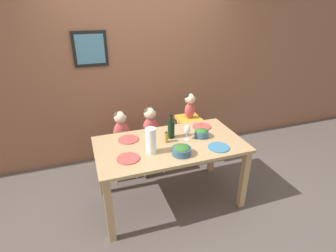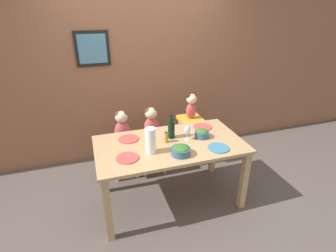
{
  "view_description": "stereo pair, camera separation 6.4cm",
  "coord_description": "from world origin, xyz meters",
  "px_view_note": "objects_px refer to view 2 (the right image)",
  "views": [
    {
      "loc": [
        -0.85,
        -2.38,
        2.18
      ],
      "look_at": [
        0.0,
        0.07,
        0.96
      ],
      "focal_mm": 28.0,
      "sensor_mm": 36.0,
      "label": 1
    },
    {
      "loc": [
        -0.79,
        -2.4,
        2.18
      ],
      "look_at": [
        0.0,
        0.07,
        0.96
      ],
      "focal_mm": 28.0,
      "sensor_mm": 36.0,
      "label": 2
    }
  ],
  "objects_px": {
    "chair_right_highchair": "(190,129)",
    "person_child_center": "(151,122)",
    "person_child_left": "(122,126)",
    "salad_bowl_large": "(181,150)",
    "chair_far_left": "(124,149)",
    "paper_towel_roll": "(150,141)",
    "wine_bottle": "(171,129)",
    "dinner_plate_back_right": "(202,127)",
    "dinner_plate_front_right": "(218,148)",
    "wine_glass_near": "(187,130)",
    "salad_bowl_small": "(202,133)",
    "person_baby_right": "(191,103)",
    "dinner_plate_front_left": "(127,158)",
    "chair_far_center": "(152,144)",
    "dinner_plate_back_left": "(128,139)"
  },
  "relations": [
    {
      "from": "chair_far_center",
      "to": "salad_bowl_small",
      "type": "bearing_deg",
      "value": -57.34
    },
    {
      "from": "person_child_center",
      "to": "dinner_plate_front_right",
      "type": "xyz_separation_m",
      "value": [
        0.49,
        -0.96,
        0.05
      ]
    },
    {
      "from": "wine_glass_near",
      "to": "dinner_plate_back_right",
      "type": "bearing_deg",
      "value": 38.59
    },
    {
      "from": "dinner_plate_back_left",
      "to": "chair_far_center",
      "type": "bearing_deg",
      "value": 50.32
    },
    {
      "from": "salad_bowl_small",
      "to": "wine_glass_near",
      "type": "bearing_deg",
      "value": -177.1
    },
    {
      "from": "dinner_plate_front_left",
      "to": "salad_bowl_large",
      "type": "bearing_deg",
      "value": -9.75
    },
    {
      "from": "dinner_plate_back_right",
      "to": "wine_bottle",
      "type": "bearing_deg",
      "value": -163.14
    },
    {
      "from": "person_child_left",
      "to": "wine_bottle",
      "type": "relative_size",
      "value": 1.64
    },
    {
      "from": "chair_far_left",
      "to": "dinner_plate_front_left",
      "type": "distance_m",
      "value": 0.94
    },
    {
      "from": "chair_far_center",
      "to": "dinner_plate_back_right",
      "type": "height_order",
      "value": "dinner_plate_back_right"
    },
    {
      "from": "paper_towel_roll",
      "to": "dinner_plate_front_right",
      "type": "distance_m",
      "value": 0.73
    },
    {
      "from": "wine_glass_near",
      "to": "dinner_plate_front_right",
      "type": "height_order",
      "value": "wine_glass_near"
    },
    {
      "from": "person_child_left",
      "to": "dinner_plate_back_left",
      "type": "xyz_separation_m",
      "value": [
        0.0,
        -0.47,
        0.05
      ]
    },
    {
      "from": "person_child_left",
      "to": "salad_bowl_large",
      "type": "relative_size",
      "value": 2.38
    },
    {
      "from": "wine_bottle",
      "to": "dinner_plate_back_left",
      "type": "height_order",
      "value": "wine_bottle"
    },
    {
      "from": "dinner_plate_back_left",
      "to": "paper_towel_roll",
      "type": "bearing_deg",
      "value": -64.61
    },
    {
      "from": "chair_far_center",
      "to": "dinner_plate_front_right",
      "type": "bearing_deg",
      "value": -63.01
    },
    {
      "from": "dinner_plate_back_left",
      "to": "dinner_plate_front_right",
      "type": "relative_size",
      "value": 1.0
    },
    {
      "from": "dinner_plate_back_right",
      "to": "person_baby_right",
      "type": "bearing_deg",
      "value": 86.72
    },
    {
      "from": "person_child_center",
      "to": "wine_bottle",
      "type": "relative_size",
      "value": 1.64
    },
    {
      "from": "person_child_center",
      "to": "salad_bowl_small",
      "type": "bearing_deg",
      "value": -57.4
    },
    {
      "from": "person_child_center",
      "to": "wine_glass_near",
      "type": "bearing_deg",
      "value": -70.57
    },
    {
      "from": "chair_far_center",
      "to": "wine_bottle",
      "type": "height_order",
      "value": "wine_bottle"
    },
    {
      "from": "person_child_left",
      "to": "paper_towel_roll",
      "type": "height_order",
      "value": "paper_towel_roll"
    },
    {
      "from": "chair_far_left",
      "to": "wine_bottle",
      "type": "bearing_deg",
      "value": -49.92
    },
    {
      "from": "person_child_left",
      "to": "person_baby_right",
      "type": "distance_m",
      "value": 0.98
    },
    {
      "from": "chair_right_highchair",
      "to": "person_child_left",
      "type": "height_order",
      "value": "person_child_left"
    },
    {
      "from": "person_child_left",
      "to": "wine_bottle",
      "type": "xyz_separation_m",
      "value": [
        0.48,
        -0.57,
        0.15
      ]
    },
    {
      "from": "chair_far_center",
      "to": "person_child_center",
      "type": "height_order",
      "value": "person_child_center"
    },
    {
      "from": "wine_bottle",
      "to": "salad_bowl_small",
      "type": "xyz_separation_m",
      "value": [
        0.34,
        -0.1,
        -0.07
      ]
    },
    {
      "from": "chair_right_highchair",
      "to": "person_child_center",
      "type": "relative_size",
      "value": 1.52
    },
    {
      "from": "person_child_center",
      "to": "dinner_plate_back_left",
      "type": "xyz_separation_m",
      "value": [
        -0.39,
        -0.47,
        0.05
      ]
    },
    {
      "from": "wine_glass_near",
      "to": "dinner_plate_front_left",
      "type": "distance_m",
      "value": 0.74
    },
    {
      "from": "person_child_left",
      "to": "chair_right_highchair",
      "type": "bearing_deg",
      "value": -0.09
    },
    {
      "from": "chair_far_center",
      "to": "salad_bowl_small",
      "type": "height_order",
      "value": "salad_bowl_small"
    },
    {
      "from": "chair_far_center",
      "to": "wine_glass_near",
      "type": "xyz_separation_m",
      "value": [
        0.24,
        -0.68,
        0.5
      ]
    },
    {
      "from": "wine_bottle",
      "to": "dinner_plate_front_right",
      "type": "relative_size",
      "value": 1.26
    },
    {
      "from": "chair_far_left",
      "to": "person_baby_right",
      "type": "bearing_deg",
      "value": 0.12
    },
    {
      "from": "chair_far_center",
      "to": "paper_towel_roll",
      "type": "xyz_separation_m",
      "value": [
        -0.22,
        -0.82,
        0.52
      ]
    },
    {
      "from": "chair_far_center",
      "to": "dinner_plate_back_right",
      "type": "xyz_separation_m",
      "value": [
        0.54,
        -0.43,
        0.39
      ]
    },
    {
      "from": "chair_far_center",
      "to": "paper_towel_roll",
      "type": "distance_m",
      "value": 0.99
    },
    {
      "from": "chair_far_left",
      "to": "paper_towel_roll",
      "type": "relative_size",
      "value": 1.71
    },
    {
      "from": "wine_glass_near",
      "to": "dinner_plate_back_right",
      "type": "height_order",
      "value": "wine_glass_near"
    },
    {
      "from": "chair_right_highchair",
      "to": "person_baby_right",
      "type": "xyz_separation_m",
      "value": [
        0.0,
        0.0,
        0.39
      ]
    },
    {
      "from": "person_baby_right",
      "to": "wine_glass_near",
      "type": "height_order",
      "value": "person_baby_right"
    },
    {
      "from": "chair_right_highchair",
      "to": "dinner_plate_front_left",
      "type": "bearing_deg",
      "value": -140.35
    },
    {
      "from": "wine_bottle",
      "to": "person_baby_right",
      "type": "bearing_deg",
      "value": 49.98
    },
    {
      "from": "person_child_center",
      "to": "dinner_plate_back_right",
      "type": "height_order",
      "value": "person_child_center"
    },
    {
      "from": "wine_bottle",
      "to": "dinner_plate_back_right",
      "type": "xyz_separation_m",
      "value": [
        0.46,
        0.14,
        -0.11
      ]
    },
    {
      "from": "chair_right_highchair",
      "to": "paper_towel_roll",
      "type": "xyz_separation_m",
      "value": [
        -0.79,
        -0.82,
        0.36
      ]
    }
  ]
}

